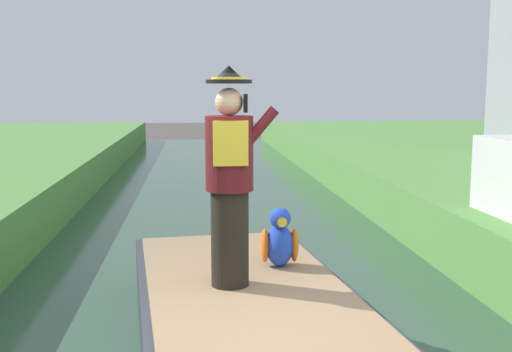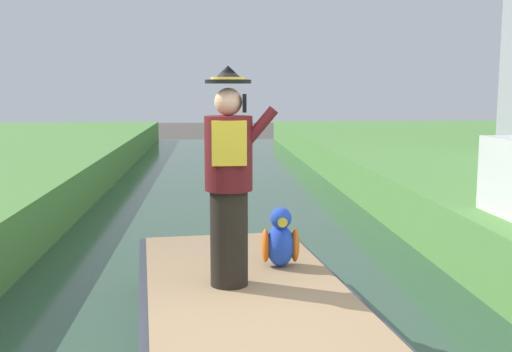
{
  "view_description": "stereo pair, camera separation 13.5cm",
  "coord_description": "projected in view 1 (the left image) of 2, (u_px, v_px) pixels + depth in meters",
  "views": [
    {
      "loc": [
        -0.43,
        -4.16,
        2.37
      ],
      "look_at": [
        0.1,
        1.21,
        1.61
      ],
      "focal_mm": 43.43,
      "sensor_mm": 36.0,
      "label": 1
    },
    {
      "loc": [
        -0.3,
        -4.17,
        2.37
      ],
      "look_at": [
        0.1,
        1.21,
        1.61
      ],
      "focal_mm": 43.43,
      "sensor_mm": 36.0,
      "label": 2
    }
  ],
  "objects": [
    {
      "name": "parrot_plush",
      "position": [
        280.0,
        241.0,
        5.81
      ],
      "size": [
        0.36,
        0.34,
        0.57
      ],
      "color": "blue",
      "rests_on": "boat"
    },
    {
      "name": "boat",
      "position": [
        248.0,
        322.0,
        5.27
      ],
      "size": [
        2.24,
        4.37,
        0.61
      ],
      "color": "#333842",
      "rests_on": "canal_water"
    },
    {
      "name": "person_pirate",
      "position": [
        230.0,
        178.0,
        5.15
      ],
      "size": [
        0.61,
        0.42,
        1.85
      ],
      "rotation": [
        0.0,
        0.0,
        0.02
      ],
      "color": "black",
      "rests_on": "boat"
    }
  ]
}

